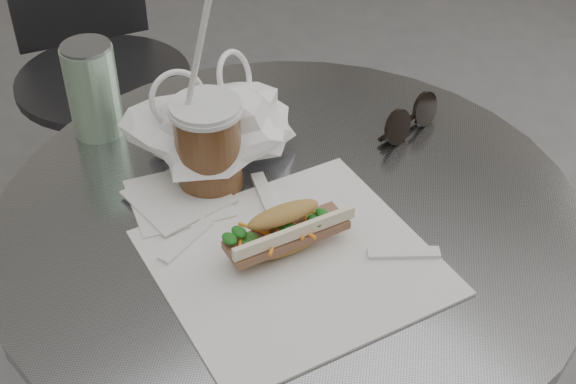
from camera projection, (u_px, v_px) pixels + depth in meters
cafe_table at (290, 349)px, 1.20m from camera, size 0.76×0.76×0.74m
chair_far at (108, 119)px, 1.91m from camera, size 0.39×0.42×0.74m
sandwich_paper at (294, 262)px, 0.95m from camera, size 0.34×0.33×0.00m
banh_mi at (286, 231)px, 0.95m from camera, size 0.19×0.10×0.06m
iced_coffee at (208, 144)px, 1.03m from camera, size 0.09×0.09×0.27m
sunglasses at (410, 120)px, 1.15m from camera, size 0.12×0.04×0.05m
plastic_bag at (217, 130)px, 1.07m from camera, size 0.24×0.19×0.11m
napkin_stack at (179, 198)px, 1.04m from camera, size 0.15×0.15×0.01m
drink_can at (93, 90)px, 1.12m from camera, size 0.07×0.07×0.14m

